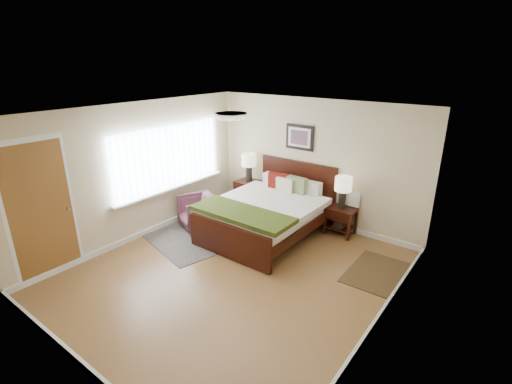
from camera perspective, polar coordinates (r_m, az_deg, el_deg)
floor at (r=6.03m, az=-3.30°, el=-12.21°), size 5.00×5.00×0.00m
back_wall at (r=7.45m, az=9.02°, el=4.48°), size 4.50×0.04×2.50m
front_wall at (r=4.10m, az=-27.24°, el=-11.01°), size 4.50×0.04×2.50m
left_wall at (r=7.07m, az=-17.62°, el=2.93°), size 0.04×5.00×2.50m
right_wall at (r=4.47m, az=19.22°, el=-7.23°), size 0.04×5.00×2.50m
ceiling at (r=5.15m, az=-3.86°, el=12.03°), size 4.50×5.00×0.02m
window at (r=7.40m, az=-13.12°, el=5.12°), size 0.11×2.72×1.32m
door at (r=6.32m, az=-30.15°, el=-2.61°), size 0.06×1.00×2.18m
ceil_fixture at (r=5.16m, az=-3.85°, el=11.65°), size 0.44×0.44×0.08m
bed at (r=6.94m, az=1.78°, el=-2.47°), size 1.85×2.26×1.21m
wall_art at (r=7.48m, az=6.72°, el=8.36°), size 0.62×0.05×0.50m
nightstand_left at (r=8.24m, az=-1.18°, el=0.83°), size 0.53×0.48×0.63m
nightstand_right at (r=7.25m, az=12.84°, el=-3.93°), size 0.54×0.40×0.53m
lamp_left at (r=8.09m, az=-1.12°, el=4.54°), size 0.32×0.32×0.61m
lamp_right at (r=7.03m, az=13.27°, el=0.75°), size 0.32×0.32×0.61m
armchair at (r=7.49m, az=-8.90°, el=-2.99°), size 0.90×0.91×0.63m
rug_persian at (r=7.47m, az=-6.30°, el=-5.53°), size 2.36×2.91×0.01m
rug_navy at (r=6.30m, az=17.98°, el=-11.65°), size 0.81×1.20×0.01m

